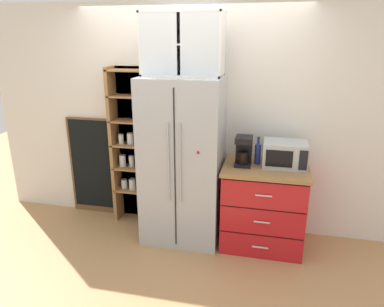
# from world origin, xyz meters

# --- Properties ---
(ground_plane) EXTENTS (10.61, 10.61, 0.00)m
(ground_plane) POSITION_xyz_m (0.00, 0.00, 0.00)
(ground_plane) COLOR tan
(wall_back_cream) EXTENTS (4.91, 0.10, 2.55)m
(wall_back_cream) POSITION_xyz_m (0.00, 0.40, 1.27)
(wall_back_cream) COLOR silver
(wall_back_cream) RESTS_ON ground
(refrigerator) EXTENTS (0.84, 0.68, 1.80)m
(refrigerator) POSITION_xyz_m (0.00, 0.02, 0.90)
(refrigerator) COLOR #ADAFB5
(refrigerator) RESTS_ON ground
(pantry_shelf_column) EXTENTS (0.50, 0.26, 1.87)m
(pantry_shelf_column) POSITION_xyz_m (-0.69, 0.29, 0.93)
(pantry_shelf_column) COLOR brown
(pantry_shelf_column) RESTS_ON ground
(counter_cabinet) EXTENTS (0.87, 0.67, 0.91)m
(counter_cabinet) POSITION_xyz_m (0.88, 0.03, 0.45)
(counter_cabinet) COLOR red
(counter_cabinet) RESTS_ON ground
(microwave) EXTENTS (0.44, 0.33, 0.26)m
(microwave) POSITION_xyz_m (1.06, 0.08, 1.04)
(microwave) COLOR #ADAFB5
(microwave) RESTS_ON counter_cabinet
(coffee_maker) EXTENTS (0.17, 0.20, 0.31)m
(coffee_maker) POSITION_xyz_m (0.64, 0.04, 1.06)
(coffee_maker) COLOR black
(coffee_maker) RESTS_ON counter_cabinet
(mug_charcoal) EXTENTS (0.12, 0.08, 0.10)m
(mug_charcoal) POSITION_xyz_m (0.88, 0.01, 0.95)
(mug_charcoal) COLOR #2D2D33
(mug_charcoal) RESTS_ON counter_cabinet
(bottle_cobalt) EXTENTS (0.06, 0.06, 0.29)m
(bottle_cobalt) POSITION_xyz_m (0.79, 0.10, 1.03)
(bottle_cobalt) COLOR navy
(bottle_cobalt) RESTS_ON counter_cabinet
(upper_cabinet) EXTENTS (0.81, 0.32, 0.61)m
(upper_cabinet) POSITION_xyz_m (0.00, 0.07, 2.11)
(upper_cabinet) COLOR silver
(upper_cabinet) RESTS_ON refrigerator
(chalkboard_menu) EXTENTS (0.60, 0.04, 1.24)m
(chalkboard_menu) POSITION_xyz_m (-1.26, 0.33, 0.63)
(chalkboard_menu) COLOR brown
(chalkboard_menu) RESTS_ON ground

